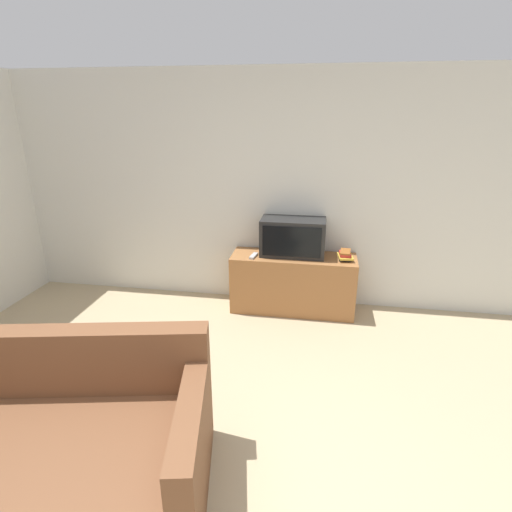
{
  "coord_description": "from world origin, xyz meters",
  "views": [
    {
      "loc": [
        0.53,
        -1.39,
        2.17
      ],
      "look_at": [
        -0.07,
        2.31,
        0.79
      ],
      "focal_mm": 28.0,
      "sensor_mm": 36.0,
      "label": 1
    }
  ],
  "objects_px": {
    "television": "(293,237)",
    "book_stack": "(345,255)",
    "couch": "(17,453)",
    "remote_on_stand": "(253,256)",
    "tv_stand": "(293,283)"
  },
  "relations": [
    {
      "from": "television",
      "to": "book_stack",
      "type": "bearing_deg",
      "value": -5.98
    },
    {
      "from": "couch",
      "to": "remote_on_stand",
      "type": "xyz_separation_m",
      "value": [
        0.96,
        2.52,
        0.37
      ]
    },
    {
      "from": "tv_stand",
      "to": "remote_on_stand",
      "type": "bearing_deg",
      "value": -167.6
    },
    {
      "from": "television",
      "to": "tv_stand",
      "type": "bearing_deg",
      "value": -66.58
    },
    {
      "from": "television",
      "to": "remote_on_stand",
      "type": "bearing_deg",
      "value": -160.66
    },
    {
      "from": "television",
      "to": "book_stack",
      "type": "xyz_separation_m",
      "value": [
        0.57,
        -0.06,
        -0.16
      ]
    },
    {
      "from": "tv_stand",
      "to": "couch",
      "type": "height_order",
      "value": "couch"
    },
    {
      "from": "couch",
      "to": "tv_stand",
      "type": "bearing_deg",
      "value": 50.53
    },
    {
      "from": "television",
      "to": "book_stack",
      "type": "distance_m",
      "value": 0.6
    },
    {
      "from": "couch",
      "to": "book_stack",
      "type": "height_order",
      "value": "couch"
    },
    {
      "from": "book_stack",
      "to": "television",
      "type": "bearing_deg",
      "value": 174.02
    },
    {
      "from": "television",
      "to": "couch",
      "type": "distance_m",
      "value": 3.05
    },
    {
      "from": "remote_on_stand",
      "to": "television",
      "type": "bearing_deg",
      "value": 19.34
    },
    {
      "from": "television",
      "to": "remote_on_stand",
      "type": "distance_m",
      "value": 0.48
    },
    {
      "from": "tv_stand",
      "to": "television",
      "type": "distance_m",
      "value": 0.53
    }
  ]
}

